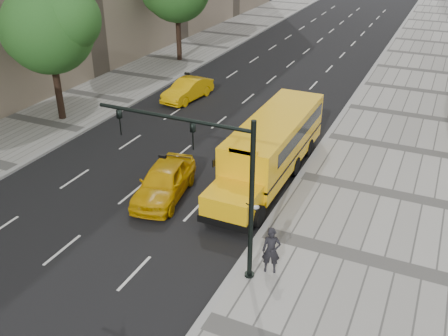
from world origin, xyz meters
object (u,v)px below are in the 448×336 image
at_px(pedestrian, 271,251).
at_px(traffic_signal, 214,176).
at_px(taxi_far, 188,90).
at_px(tree_b, 50,28).
at_px(taxi_near, 164,181).
at_px(school_bus, 273,143).

height_order(pedestrian, traffic_signal, traffic_signal).
relative_size(taxi_far, pedestrian, 2.41).
xyz_separation_m(tree_b, taxi_far, (5.49, 6.89, -5.23)).
distance_m(taxi_near, traffic_signal, 6.83).
bearing_deg(traffic_signal, school_bus, 94.76).
bearing_deg(pedestrian, taxi_far, 110.23).
height_order(tree_b, taxi_near, tree_b).
xyz_separation_m(tree_b, traffic_signal, (15.59, -9.55, -1.89)).
relative_size(school_bus, traffic_signal, 1.81).
bearing_deg(tree_b, taxi_far, 51.45).
bearing_deg(traffic_signal, taxi_far, 121.55).
relative_size(tree_b, pedestrian, 4.60).
xyz_separation_m(taxi_far, pedestrian, (12.12, -15.85, 0.34)).
relative_size(taxi_near, taxi_far, 1.07).
distance_m(school_bus, pedestrian, 8.21).
bearing_deg(pedestrian, school_bus, 92.21).
relative_size(school_bus, taxi_far, 2.53).
height_order(tree_b, traffic_signal, tree_b).
relative_size(tree_b, school_bus, 0.75).
bearing_deg(tree_b, pedestrian, -26.96).
distance_m(taxi_near, pedestrian, 7.37).
bearing_deg(traffic_signal, tree_b, 148.51).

